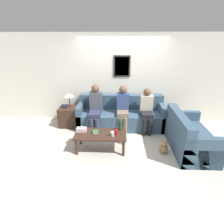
% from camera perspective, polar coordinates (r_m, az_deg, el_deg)
% --- Properties ---
extents(ground_plane, '(16.00, 16.00, 0.00)m').
position_cam_1_polar(ground_plane, '(4.87, 2.92, -7.13)').
color(ground_plane, beige).
extents(wall_back, '(9.00, 0.08, 2.60)m').
position_cam_1_polar(wall_back, '(5.28, 3.14, 10.48)').
color(wall_back, silver).
rests_on(wall_back, ground_plane).
extents(couch_main, '(2.49, 0.83, 0.90)m').
position_cam_1_polar(couch_main, '(5.17, 2.96, -1.32)').
color(couch_main, '#385166').
rests_on(couch_main, ground_plane).
extents(couch_side, '(0.83, 1.46, 0.90)m').
position_cam_1_polar(couch_side, '(4.46, 23.75, -7.56)').
color(couch_side, '#385166').
rests_on(couch_side, ground_plane).
extents(coffee_table, '(1.18, 0.57, 0.42)m').
position_cam_1_polar(coffee_table, '(4.07, -3.76, -7.73)').
color(coffee_table, '#382319').
rests_on(coffee_table, ground_plane).
extents(side_table_with_lamp, '(0.52, 0.52, 1.01)m').
position_cam_1_polar(side_table_with_lamp, '(5.35, -13.89, -1.02)').
color(side_table_with_lamp, '#382319').
rests_on(side_table_with_lamp, ground_plane).
extents(wine_bottle, '(0.07, 0.07, 0.34)m').
position_cam_1_polar(wine_bottle, '(4.14, 2.65, -4.27)').
color(wine_bottle, '#19421E').
rests_on(wine_bottle, coffee_table).
extents(drinking_glass, '(0.08, 0.08, 0.11)m').
position_cam_1_polar(drinking_glass, '(3.91, 0.13, -7.17)').
color(drinking_glass, silver).
rests_on(drinking_glass, coffee_table).
extents(book_stack, '(0.14, 0.13, 0.05)m').
position_cam_1_polar(book_stack, '(4.08, -5.37, -6.43)').
color(book_stack, beige).
rests_on(book_stack, coffee_table).
extents(soda_can, '(0.07, 0.07, 0.12)m').
position_cam_1_polar(soda_can, '(3.98, 1.42, -6.55)').
color(soda_can, red).
rests_on(soda_can, coffee_table).
extents(tissue_box, '(0.23, 0.12, 0.15)m').
position_cam_1_polar(tissue_box, '(4.15, -9.93, -5.68)').
color(tissue_box, silver).
rests_on(tissue_box, coffee_table).
extents(person_left, '(0.34, 0.66, 1.28)m').
position_cam_1_polar(person_left, '(4.88, -5.44, 1.93)').
color(person_left, '#2D334C').
rests_on(person_left, ground_plane).
extents(person_middle, '(0.34, 0.57, 1.25)m').
position_cam_1_polar(person_middle, '(4.87, 3.54, 1.89)').
color(person_middle, '#756651').
rests_on(person_middle, ground_plane).
extents(person_right, '(0.34, 0.60, 1.19)m').
position_cam_1_polar(person_right, '(4.91, 11.26, 1.19)').
color(person_right, black).
rests_on(person_right, ground_plane).
extents(teddy_bear, '(0.21, 0.21, 0.33)m').
position_cam_1_polar(teddy_bear, '(4.25, 16.50, -10.89)').
color(teddy_bear, '#A87A51').
rests_on(teddy_bear, ground_plane).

